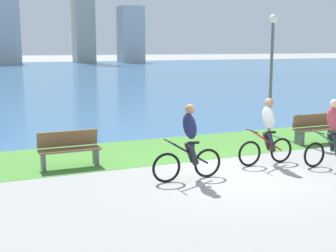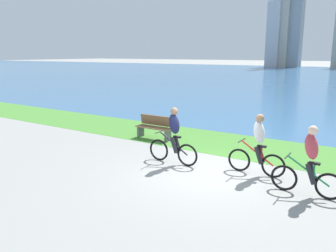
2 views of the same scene
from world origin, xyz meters
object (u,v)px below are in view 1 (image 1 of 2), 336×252
at_px(cyclist_lead, 189,143).
at_px(bench_near_path, 69,149).
at_px(lamppost_tall, 272,57).
at_px(bench_far_along_path, 315,129).
at_px(cyclist_trailing, 267,132).
at_px(cyclist_distant_rear, 332,133).

distance_m(cyclist_lead, bench_near_path, 3.14).
bearing_deg(cyclist_lead, lamppost_tall, 37.34).
bearing_deg(cyclist_lead, bench_far_along_path, 20.77).
relative_size(bench_near_path, bench_far_along_path, 1.00).
relative_size(cyclist_trailing, lamppost_tall, 0.42).
bearing_deg(cyclist_trailing, cyclist_distant_rear, -26.09).
xyz_separation_m(cyclist_lead, cyclist_trailing, (2.41, 0.44, -0.01)).
bearing_deg(cyclist_distant_rear, cyclist_trailing, 153.91).
relative_size(cyclist_lead, lamppost_tall, 0.43).
xyz_separation_m(bench_near_path, bench_far_along_path, (7.59, -0.14, 0.00)).
height_order(bench_near_path, bench_far_along_path, same).
bearing_deg(bench_far_along_path, bench_near_path, 178.94).
bearing_deg(lamppost_tall, bench_far_along_path, -71.98).
relative_size(cyclist_lead, bench_far_along_path, 1.14).
relative_size(bench_far_along_path, lamppost_tall, 0.38).
distance_m(cyclist_lead, cyclist_trailing, 2.45).
height_order(cyclist_lead, cyclist_distant_rear, cyclist_lead).
relative_size(bench_near_path, lamppost_tall, 0.38).
distance_m(cyclist_distant_rear, lamppost_tall, 4.43).
xyz_separation_m(cyclist_trailing, bench_near_path, (-4.65, 1.73, -0.39)).
bearing_deg(cyclist_distant_rear, lamppost_tall, 76.34).
relative_size(cyclist_lead, cyclist_trailing, 1.01).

